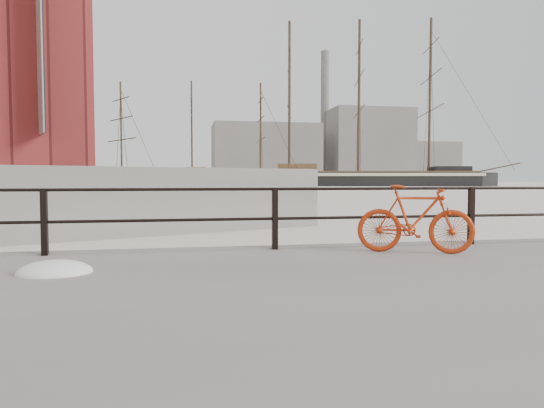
{
  "coord_description": "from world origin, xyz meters",
  "views": [
    {
      "loc": [
        -4.96,
        -7.83,
        1.5
      ],
      "look_at": [
        -3.24,
        1.5,
        1.0
      ],
      "focal_mm": 32.0,
      "sensor_mm": 36.0,
      "label": 1
    }
  ],
  "objects_px": {
    "barque_black": "(358,186)",
    "schooner_mid": "(227,187)",
    "schooner_left": "(89,189)",
    "bicycle": "(415,219)"
  },
  "relations": [
    {
      "from": "bicycle",
      "to": "schooner_left",
      "type": "relative_size",
      "value": 0.08
    },
    {
      "from": "bicycle",
      "to": "barque_black",
      "type": "height_order",
      "value": "barque_black"
    },
    {
      "from": "barque_black",
      "to": "schooner_mid",
      "type": "height_order",
      "value": "barque_black"
    },
    {
      "from": "bicycle",
      "to": "barque_black",
      "type": "relative_size",
      "value": 0.03
    },
    {
      "from": "bicycle",
      "to": "barque_black",
      "type": "distance_m",
      "value": 93.21
    },
    {
      "from": "schooner_mid",
      "to": "schooner_left",
      "type": "xyz_separation_m",
      "value": [
        -20.85,
        -10.81,
        0.0
      ]
    },
    {
      "from": "schooner_mid",
      "to": "schooner_left",
      "type": "bearing_deg",
      "value": -150.81
    },
    {
      "from": "barque_black",
      "to": "schooner_mid",
      "type": "distance_m",
      "value": 29.65
    },
    {
      "from": "barque_black",
      "to": "schooner_left",
      "type": "bearing_deg",
      "value": -142.26
    },
    {
      "from": "bicycle",
      "to": "schooner_left",
      "type": "distance_m",
      "value": 68.73
    }
  ]
}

